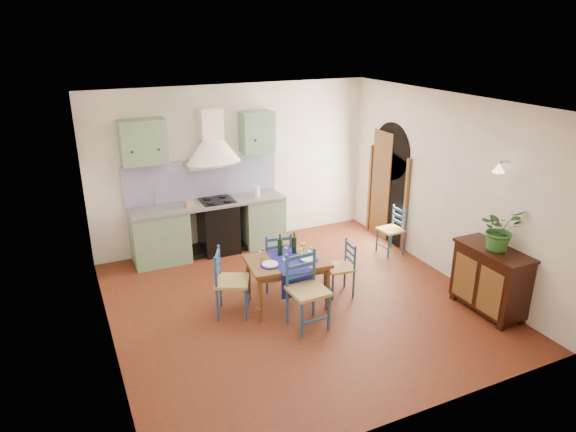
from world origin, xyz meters
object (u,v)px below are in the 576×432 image
object	(u,v)px
dining_table	(288,265)
chair_near	(307,290)
sideboard	(490,278)
potted_plant	(500,229)

from	to	relation	value
dining_table	chair_near	bearing A→B (deg)	-90.09
chair_near	sideboard	world-z (taller)	chair_near
sideboard	dining_table	bearing A→B (deg)	151.46
dining_table	chair_near	xyz separation A→B (m)	(-0.00, -0.58, -0.10)
potted_plant	dining_table	bearing A→B (deg)	151.35
dining_table	potted_plant	distance (m)	2.83
dining_table	chair_near	world-z (taller)	dining_table
sideboard	potted_plant	world-z (taller)	potted_plant
chair_near	sideboard	xyz separation A→B (m)	(2.40, -0.72, -0.00)
chair_near	potted_plant	distance (m)	2.63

